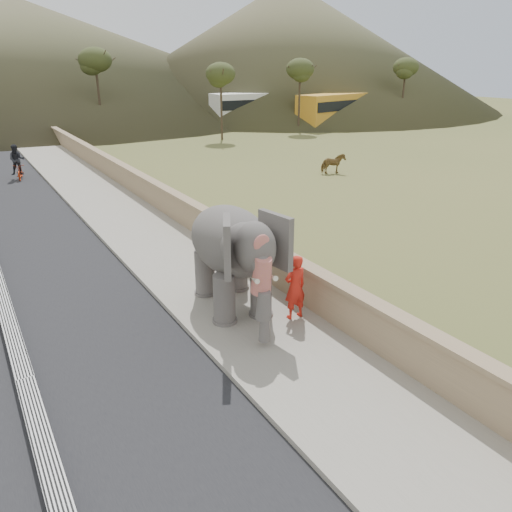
% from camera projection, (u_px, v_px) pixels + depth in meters
% --- Properties ---
extents(ground, '(160.00, 160.00, 0.00)m').
position_uv_depth(ground, '(258.00, 330.00, 11.75)').
color(ground, olive).
rests_on(ground, ground).
extents(walkway, '(3.00, 120.00, 0.15)m').
position_uv_depth(walkway, '(127.00, 220.00, 19.72)').
color(walkway, '#9E9687').
rests_on(walkway, ground).
extents(parapet, '(0.30, 120.00, 1.10)m').
position_uv_depth(parapet, '(166.00, 203.00, 20.34)').
color(parapet, tan).
rests_on(parapet, ground).
extents(cow, '(1.43, 0.87, 1.12)m').
position_uv_depth(cow, '(333.00, 164.00, 28.07)').
color(cow, brown).
rests_on(cow, ground).
extents(distant_car, '(4.31, 1.92, 1.44)m').
position_uv_depth(distant_car, '(246.00, 119.00, 48.55)').
color(distant_car, '#B0B0B7').
rests_on(distant_car, ground).
extents(bus_white, '(11.08, 2.86, 3.10)m').
position_uv_depth(bus_white, '(264.00, 109.00, 50.32)').
color(bus_white, white).
rests_on(bus_white, ground).
extents(bus_orange, '(11.28, 5.09, 3.10)m').
position_uv_depth(bus_orange, '(341.00, 110.00, 49.12)').
color(bus_orange, orange).
rests_on(bus_orange, ground).
extents(hill_right, '(56.00, 56.00, 16.00)m').
position_uv_depth(hill_right, '(287.00, 46.00, 67.68)').
color(hill_right, brown).
rests_on(hill_right, ground).
extents(hill_far, '(80.00, 80.00, 14.00)m').
position_uv_depth(hill_far, '(23.00, 54.00, 67.58)').
color(hill_far, brown).
rests_on(hill_far, ground).
extents(elephant_and_man, '(2.46, 3.94, 2.67)m').
position_uv_depth(elephant_and_man, '(232.00, 255.00, 12.21)').
color(elephant_and_man, '#66605C').
rests_on(elephant_and_man, ground).
extents(motorcyclist, '(0.94, 1.69, 1.86)m').
position_uv_depth(motorcyclist, '(19.00, 166.00, 26.65)').
color(motorcyclist, maroon).
rests_on(motorcyclist, ground).
extents(trees, '(48.12, 42.95, 9.13)m').
position_uv_depth(trees, '(43.00, 95.00, 33.37)').
color(trees, '#473828').
rests_on(trees, ground).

